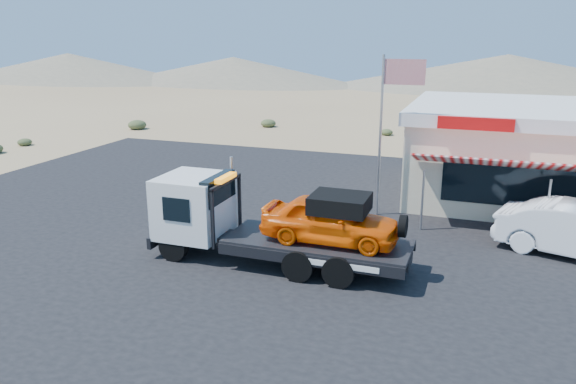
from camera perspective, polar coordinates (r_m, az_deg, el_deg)
name	(u,v)px	position (r m, az deg, el deg)	size (l,w,h in m)	color
ground	(214,239)	(19.30, -7.55, -4.79)	(120.00, 120.00, 0.00)	#917552
asphalt_lot	(298,219)	(21.15, 1.01, -2.73)	(32.00, 24.00, 0.02)	black
tow_truck	(272,219)	(16.78, -1.63, -2.78)	(7.76, 2.30, 2.59)	black
jerky_store	(539,152)	(25.49, 24.10, 3.72)	(10.40, 9.97, 3.90)	beige
flagpole	(387,118)	(20.99, 10.07, 7.43)	(1.55, 0.10, 6.00)	#99999E
desert_scrub	(52,151)	(34.52, -22.89, 3.88)	(26.46, 32.73, 0.70)	#384525
distant_hills	(342,72)	(73.57, 5.52, 12.08)	(126.00, 48.00, 4.20)	#726B59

